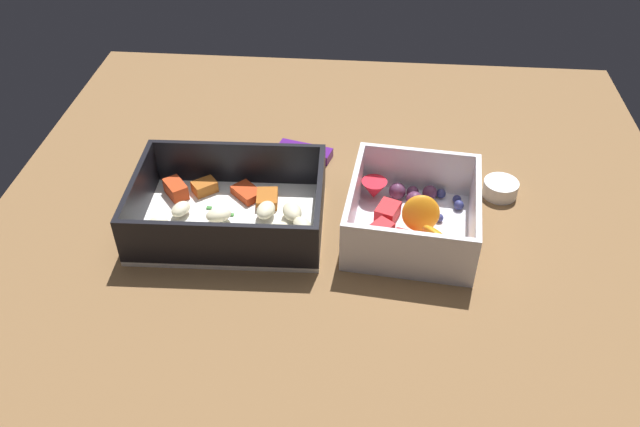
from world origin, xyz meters
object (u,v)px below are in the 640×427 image
at_px(pasta_container, 230,211).
at_px(candy_bar, 305,152).
at_px(paper_cup_liner, 500,188).
at_px(fruit_bowl, 411,216).

height_order(pasta_container, candy_bar, pasta_container).
bearing_deg(pasta_container, candy_bar, 61.82).
bearing_deg(candy_bar, paper_cup_liner, -14.52).
bearing_deg(pasta_container, fruit_bowl, -0.99).
xyz_separation_m(pasta_container, candy_bar, (0.07, 0.14, -0.01)).
distance_m(candy_bar, paper_cup_liner, 0.25).
bearing_deg(paper_cup_liner, fruit_bowl, -145.24).
relative_size(fruit_bowl, candy_bar, 2.35).
distance_m(fruit_bowl, candy_bar, 0.19).
bearing_deg(candy_bar, pasta_container, -116.19).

